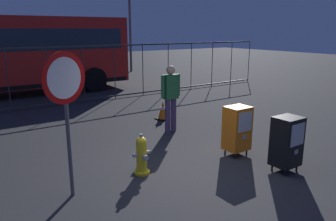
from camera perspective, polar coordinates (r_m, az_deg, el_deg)
The scene contains 9 objects.
ground_plane at distance 5.95m, azimuth 4.26°, elevation -11.18°, with size 60.00×60.00×0.00m, color #262628.
fire_hydrant at distance 5.88m, azimuth -4.62°, elevation -7.79°, with size 0.33×0.31×0.75m.
newspaper_box_primary at distance 6.27m, azimuth 19.99°, elevation -5.07°, with size 0.48×0.42×1.02m.
newspaper_box_secondary at distance 6.80m, azimuth 11.96°, elevation -3.04°, with size 0.48×0.42×1.02m.
stop_sign at distance 4.96m, azimuth -17.43°, elevation 2.58°, with size 0.71×0.31×2.23m.
pedestrian at distance 8.11m, azimuth 0.46°, elevation 2.76°, with size 0.55×0.22×1.67m.
traffic_cone at distance 9.38m, azimuth -0.89°, elevation 0.01°, with size 0.36×0.36×0.53m.
fence_barrier at distance 11.63m, azimuth -17.35°, elevation 5.91°, with size 18.03×0.04×2.00m.
street_light_far_right at distance 20.29m, azimuth -6.73°, elevation 17.61°, with size 0.32×0.32×6.57m.
Camera 1 is at (-3.40, -4.17, 2.53)m, focal length 34.98 mm.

